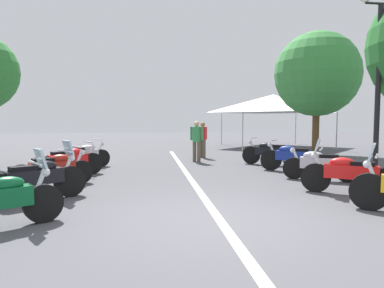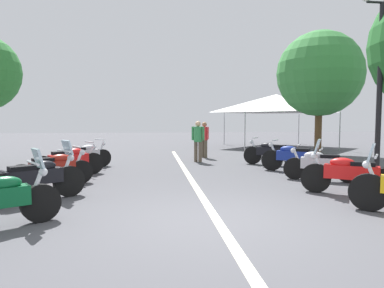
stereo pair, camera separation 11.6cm
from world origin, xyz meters
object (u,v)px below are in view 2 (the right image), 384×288
(event_tent, at_px, (276,103))
(motorcycle_right_row_4, at_px, (272,153))
(motorcycle_left_row_1, at_px, (36,178))
(motorcycle_left_row_4, at_px, (84,155))
(motorcycle_right_row_3, at_px, (293,157))
(street_lamp_twin_globe, at_px, (381,52))
(motorcycle_right_row_2, at_px, (320,165))
(motorcycle_right_row_1, at_px, (350,174))
(bystander_0, at_px, (204,137))
(motorcycle_left_row_2, at_px, (54,169))
(bystander_1, at_px, (198,138))
(motorcycle_left_row_3, at_px, (69,161))
(roadside_tree_2, at_px, (320,74))

(event_tent, bearing_deg, motorcycle_right_row_4, 158.99)
(motorcycle_left_row_1, height_order, motorcycle_left_row_4, motorcycle_left_row_1)
(motorcycle_left_row_4, distance_m, motorcycle_right_row_3, 6.93)
(motorcycle_left_row_1, height_order, street_lamp_twin_globe, street_lamp_twin_globe)
(motorcycle_right_row_2, relative_size, motorcycle_right_row_4, 0.96)
(motorcycle_right_row_1, bearing_deg, motorcycle_right_row_2, -64.64)
(motorcycle_left_row_1, xyz_separation_m, bystander_0, (7.62, -4.57, 0.43))
(motorcycle_left_row_2, bearing_deg, bystander_1, 16.84)
(motorcycle_right_row_3, bearing_deg, motorcycle_right_row_2, 127.69)
(motorcycle_left_row_2, height_order, bystander_0, bystander_0)
(motorcycle_right_row_2, bearing_deg, motorcycle_right_row_3, -57.80)
(motorcycle_left_row_1, relative_size, street_lamp_twin_globe, 0.35)
(motorcycle_right_row_3, bearing_deg, motorcycle_right_row_1, 122.71)
(motorcycle_right_row_4, relative_size, event_tent, 0.32)
(motorcycle_left_row_3, distance_m, motorcycle_left_row_4, 1.63)
(motorcycle_right_row_1, distance_m, motorcycle_right_row_2, 1.77)
(event_tent, bearing_deg, motorcycle_left_row_3, 134.93)
(motorcycle_left_row_2, distance_m, bystander_0, 7.63)
(motorcycle_right_row_1, height_order, street_lamp_twin_globe, street_lamp_twin_globe)
(motorcycle_right_row_3, height_order, motorcycle_right_row_4, motorcycle_right_row_3)
(motorcycle_left_row_1, xyz_separation_m, motorcycle_right_row_2, (1.61, -6.83, -0.03))
(bystander_0, distance_m, event_tent, 7.65)
(motorcycle_left_row_1, bearing_deg, motorcycle_right_row_2, -23.71)
(street_lamp_twin_globe, bearing_deg, motorcycle_right_row_3, 44.97)
(bystander_1, relative_size, roadside_tree_2, 0.28)
(motorcycle_left_row_1, xyz_separation_m, motorcycle_left_row_3, (3.15, 0.09, -0.01))
(motorcycle_right_row_1, relative_size, street_lamp_twin_globe, 0.37)
(bystander_0, relative_size, roadside_tree_2, 0.27)
(motorcycle_right_row_2, relative_size, event_tent, 0.30)
(motorcycle_right_row_4, bearing_deg, motorcycle_left_row_4, 35.31)
(motorcycle_left_row_1, height_order, motorcycle_right_row_1, motorcycle_left_row_1)
(motorcycle_right_row_1, height_order, bystander_0, bystander_0)
(motorcycle_right_row_3, bearing_deg, roadside_tree_2, -88.40)
(motorcycle_right_row_1, xyz_separation_m, motorcycle_right_row_4, (5.00, -0.02, -0.01))
(motorcycle_right_row_1, bearing_deg, event_tent, -71.14)
(motorcycle_right_row_1, xyz_separation_m, bystander_1, (6.29, 2.52, 0.46))
(motorcycle_right_row_1, bearing_deg, motorcycle_left_row_2, 17.62)
(motorcycle_left_row_4, distance_m, bystander_1, 4.33)
(motorcycle_left_row_2, distance_m, motorcycle_right_row_2, 6.94)
(motorcycle_left_row_2, xyz_separation_m, motorcycle_left_row_4, (3.16, -0.12, 0.00))
(motorcycle_left_row_2, height_order, motorcycle_right_row_4, motorcycle_right_row_4)
(motorcycle_left_row_2, distance_m, motorcycle_right_row_4, 7.48)
(motorcycle_left_row_2, height_order, motorcycle_left_row_4, motorcycle_left_row_4)
(street_lamp_twin_globe, xyz_separation_m, roadside_tree_2, (6.68, -1.66, 0.33))
(motorcycle_left_row_2, relative_size, event_tent, 0.31)
(motorcycle_left_row_1, relative_size, roadside_tree_2, 0.31)
(motorcycle_left_row_4, bearing_deg, motorcycle_left_row_2, -129.27)
(motorcycle_left_row_3, relative_size, motorcycle_right_row_1, 0.99)
(motorcycle_left_row_3, distance_m, motorcycle_right_row_3, 6.85)
(motorcycle_left_row_3, xyz_separation_m, motorcycle_right_row_4, (1.70, -6.72, 0.00))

